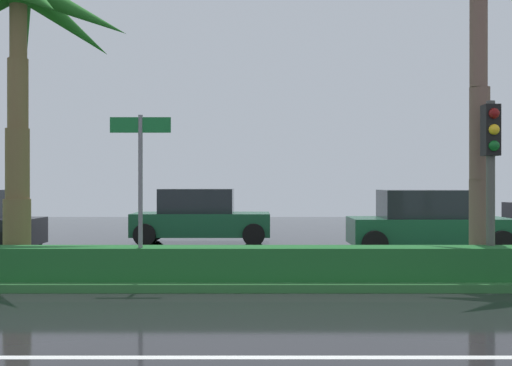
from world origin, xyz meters
name	(u,v)px	position (x,y,z in m)	size (l,w,h in m)	color
ground_plane	(251,272)	(0.00, 9.00, -0.05)	(90.00, 42.00, 0.10)	black
near_lane_divider_stripe	(245,357)	(0.00, 2.00, 0.00)	(81.00, 0.14, 0.01)	white
median_strip	(250,273)	(0.00, 8.00, 0.07)	(85.50, 4.00, 0.15)	#2D6B33
median_hedge	(249,263)	(0.00, 6.60, 0.45)	(76.50, 0.70, 0.60)	#1E6028
palm_tree_mid_left	(18,31)	(-4.81, 8.07, 5.05)	(4.77, 4.79, 6.32)	brown
traffic_signal_median_right	(492,156)	(4.53, 6.85, 2.43)	(0.28, 0.43, 3.31)	#4C4C47
street_name_sign	(141,174)	(-1.96, 6.45, 2.08)	(1.10, 0.08, 3.00)	slate
car_in_traffic_second	(201,217)	(-1.64, 15.01, 0.83)	(4.30, 2.02, 1.72)	#195133
car_in_traffic_third	(428,223)	(4.81, 12.28, 0.83)	(4.30, 2.02, 1.72)	#195133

